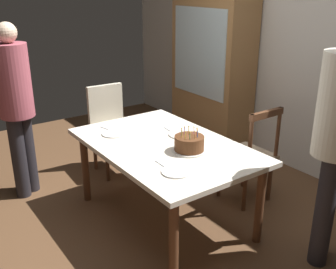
# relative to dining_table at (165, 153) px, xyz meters

# --- Properties ---
(ground) EXTENTS (6.40, 6.40, 0.00)m
(ground) POSITION_rel_dining_table_xyz_m (0.00, 0.00, -0.65)
(ground) COLOR brown
(back_wall) EXTENTS (6.40, 0.10, 2.60)m
(back_wall) POSITION_rel_dining_table_xyz_m (0.00, 1.85, 0.65)
(back_wall) COLOR beige
(back_wall) RESTS_ON ground
(dining_table) EXTENTS (1.63, 1.05, 0.73)m
(dining_table) POSITION_rel_dining_table_xyz_m (0.00, 0.00, 0.00)
(dining_table) COLOR silver
(dining_table) RESTS_ON ground
(birthday_cake) EXTENTS (0.28, 0.28, 0.19)m
(birthday_cake) POSITION_rel_dining_table_xyz_m (0.24, 0.07, 0.14)
(birthday_cake) COLOR silver
(birthday_cake) RESTS_ON dining_table
(plate_near_celebrant) EXTENTS (0.22, 0.22, 0.01)m
(plate_near_celebrant) POSITION_rel_dining_table_xyz_m (-0.45, -0.24, 0.09)
(plate_near_celebrant) COLOR white
(plate_near_celebrant) RESTS_ON dining_table
(plate_far_side) EXTENTS (0.22, 0.22, 0.01)m
(plate_far_side) POSITION_rel_dining_table_xyz_m (-0.08, 0.24, 0.09)
(plate_far_side) COLOR white
(plate_far_side) RESTS_ON dining_table
(plate_near_guest) EXTENTS (0.22, 0.22, 0.01)m
(plate_near_guest) POSITION_rel_dining_table_xyz_m (0.49, -0.24, 0.09)
(plate_near_guest) COLOR white
(plate_near_guest) RESTS_ON dining_table
(fork_near_celebrant) EXTENTS (0.18, 0.06, 0.01)m
(fork_near_celebrant) POSITION_rel_dining_table_xyz_m (-0.61, -0.23, 0.08)
(fork_near_celebrant) COLOR silver
(fork_near_celebrant) RESTS_ON dining_table
(fork_far_side) EXTENTS (0.18, 0.03, 0.01)m
(fork_far_side) POSITION_rel_dining_table_xyz_m (-0.24, 0.22, 0.08)
(fork_far_side) COLOR silver
(fork_far_side) RESTS_ON dining_table
(fork_near_guest) EXTENTS (0.18, 0.02, 0.01)m
(fork_near_guest) POSITION_rel_dining_table_xyz_m (0.33, -0.25, 0.08)
(fork_near_guest) COLOR silver
(fork_near_guest) RESTS_ON dining_table
(chair_spindle_back) EXTENTS (0.44, 0.44, 0.95)m
(chair_spindle_back) POSITION_rel_dining_table_xyz_m (0.18, 0.84, -0.19)
(chair_spindle_back) COLOR tan
(chair_spindle_back) RESTS_ON ground
(chair_upholstered) EXTENTS (0.47, 0.46, 0.95)m
(chair_upholstered) POSITION_rel_dining_table_xyz_m (-1.20, 0.11, -0.11)
(chair_upholstered) COLOR beige
(chair_upholstered) RESTS_ON ground
(person_celebrant) EXTENTS (0.32, 0.32, 1.68)m
(person_celebrant) POSITION_rel_dining_table_xyz_m (-1.19, -0.85, 0.31)
(person_celebrant) COLOR #262328
(person_celebrant) RESTS_ON ground
(china_cabinet) EXTENTS (1.10, 0.45, 1.90)m
(china_cabinet) POSITION_rel_dining_table_xyz_m (-1.19, 1.56, 0.31)
(china_cabinet) COLOR #9E7042
(china_cabinet) RESTS_ON ground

